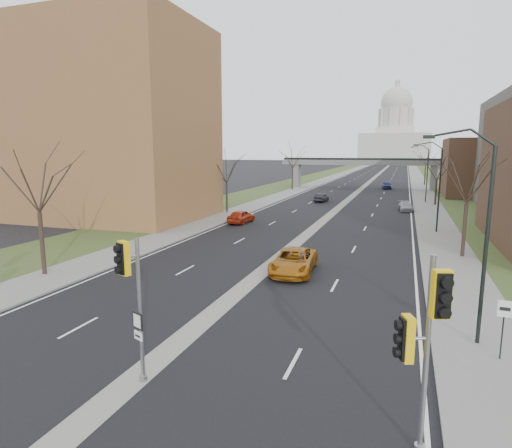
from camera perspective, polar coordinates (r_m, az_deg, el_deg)
The scene contains 28 objects.
ground at distance 17.23m, azimuth -14.05°, elevation -17.99°, with size 700.00×700.00×0.00m, color black.
road_surface at distance 163.06m, azimuth 16.23°, elevation 6.57°, with size 20.00×600.00×0.01m, color black.
median_strip at distance 163.06m, azimuth 16.23°, elevation 6.57°, with size 1.20×600.00×0.02m, color gray.
sidewalk_right at distance 162.87m, azimuth 20.47°, elevation 6.36°, with size 4.00×600.00×0.12m, color gray.
sidewalk_left at distance 164.13m, azimuth 12.02°, elevation 6.78°, with size 4.00×600.00×0.12m, color gray.
grass_verge_right at distance 163.10m, azimuth 22.59°, elevation 6.23°, with size 8.00×600.00×0.10m, color #364922.
grass_verge_left at distance 164.99m, azimuth 9.94°, elevation 6.86°, with size 8.00×600.00×0.10m, color #364922.
apartment_building at distance 55.00m, azimuth -20.35°, elevation 12.35°, with size 25.00×16.00×22.00m, color #9B6C3E.
commercial_block_far at distance 83.77m, azimuth 28.56°, elevation 6.56°, with size 14.00×14.00×10.00m, color #523626.
pedestrian_bridge at distance 93.09m, azimuth 13.98°, elevation 7.56°, with size 34.00×3.00×6.45m.
capitol at distance 332.92m, azimuth 18.03°, elevation 11.11°, with size 48.00×42.00×55.75m.
streetlight_near at distance 18.82m, azimuth 26.57°, elevation 5.74°, with size 2.61×0.20×8.70m.
streetlight_mid at distance 44.71m, azimuth 22.44°, elevation 7.76°, with size 2.61×0.20×8.70m.
streetlight_far at distance 70.69m, azimuth 21.33°, elevation 8.29°, with size 2.61×0.20×8.70m.
tree_left_a at distance 29.91m, azimuth -27.28°, elevation 6.18°, with size 7.20×7.20×9.40m.
tree_left_b at distance 55.08m, azimuth -3.97°, elevation 7.94°, with size 6.75×6.75×8.81m.
tree_left_c at distance 87.36m, azimuth 4.91°, elevation 9.12°, with size 7.65×7.65×9.99m.
tree_right_a at distance 34.94m, azimuth 26.57°, elevation 6.60°, with size 7.20×7.20×9.40m.
tree_right_b at distance 67.82m, azimuth 23.07°, elevation 7.19°, with size 6.30×6.30×8.22m.
tree_right_c at distance 107.73m, azimuth 21.76°, elevation 8.58°, with size 7.65×7.65×9.99m.
signal_pole_median at distance 14.85m, azimuth -16.30°, elevation -7.84°, with size 0.74×0.85×5.09m.
signal_pole_right at distance 11.70m, azimuth 21.49°, elevation -13.00°, with size 1.23×0.90×5.41m.
speed_limit_sign at distance 18.84m, azimuth 30.14°, elevation -10.90°, with size 0.50×0.05×2.32m.
car_left_near at distance 47.47m, azimuth -1.98°, elevation 1.03°, with size 1.77×4.39×1.50m, color #9F2912.
car_left_far at distance 68.00m, azimuth 8.72°, elevation 3.47°, with size 1.35×3.88×1.28m, color black.
car_right_near at distance 28.29m, azimuth 5.06°, elevation -4.95°, with size 2.58×5.59×1.55m, color #A45E11.
car_right_mid at distance 60.38m, azimuth 19.32°, elevation 2.22°, with size 1.70×4.19×1.22m, color gray.
car_right_far at distance 94.65m, azimuth 17.05°, elevation 4.99°, with size 1.86×4.61×1.57m, color navy.
Camera 1 is at (8.60, -12.64, 7.93)m, focal length 30.00 mm.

